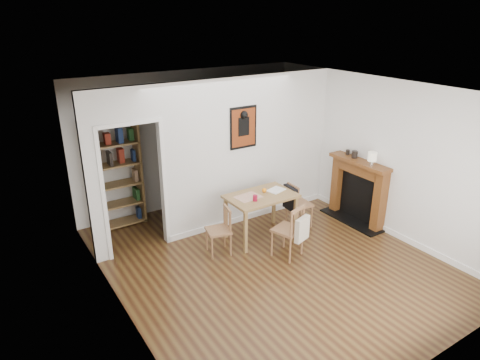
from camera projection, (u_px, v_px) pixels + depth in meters
ground at (269, 260)px, 6.59m from camera, size 5.20×5.20×0.00m
room_shell at (228, 156)px, 7.21m from camera, size 5.20×5.20×5.20m
dining_table at (261, 200)px, 7.03m from camera, size 1.13×0.72×0.77m
chair_left at (218, 231)px, 6.65m from camera, size 0.46×0.46×0.78m
chair_right at (299, 204)px, 7.50m from camera, size 0.49×0.44×0.81m
chair_front at (288, 230)px, 6.56m from camera, size 0.55×0.58×0.87m
bookshelf at (117, 175)px, 7.36m from camera, size 0.81×0.33×1.93m
fireplace at (358, 189)px, 7.65m from camera, size 0.45×1.25×1.16m
red_glass at (255, 198)px, 6.77m from camera, size 0.07×0.07×0.10m
orange_fruit at (264, 190)px, 7.09m from camera, size 0.07×0.07×0.07m
placemat at (248, 197)px, 6.92m from camera, size 0.43×0.34×0.00m
notebook at (276, 190)px, 7.18m from camera, size 0.34×0.29×0.01m
mantel_lamp at (372, 157)px, 7.11m from camera, size 0.15×0.15×0.24m
ceramic_jar_a at (355, 154)px, 7.52m from camera, size 0.11×0.11×0.13m
ceramic_jar_b at (348, 152)px, 7.71m from camera, size 0.07×0.07×0.09m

